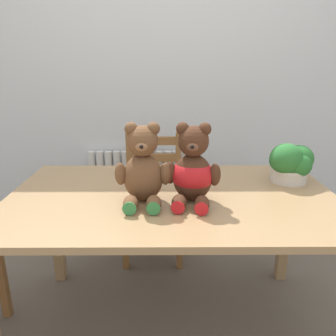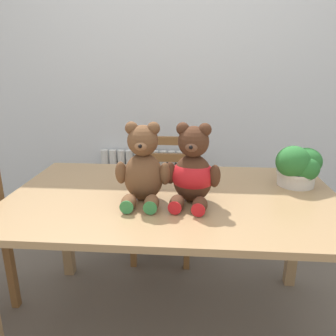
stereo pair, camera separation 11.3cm
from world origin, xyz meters
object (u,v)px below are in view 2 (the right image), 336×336
(potted_plant, at_px, (297,166))
(wooden_chair_behind, at_px, (163,195))
(teddy_bear_right, at_px, (192,171))
(teddy_bear_left, at_px, (143,168))

(potted_plant, bearing_deg, wooden_chair_behind, 140.08)
(teddy_bear_right, relative_size, potted_plant, 1.54)
(teddy_bear_left, height_order, potted_plant, teddy_bear_left)
(wooden_chair_behind, distance_m, potted_plant, 1.03)
(teddy_bear_left, relative_size, potted_plant, 1.55)
(teddy_bear_left, bearing_deg, wooden_chair_behind, -90.72)
(potted_plant, bearing_deg, teddy_bear_left, -161.67)
(teddy_bear_left, distance_m, teddy_bear_right, 0.22)
(wooden_chair_behind, height_order, teddy_bear_left, teddy_bear_left)
(wooden_chair_behind, bearing_deg, teddy_bear_right, 103.84)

